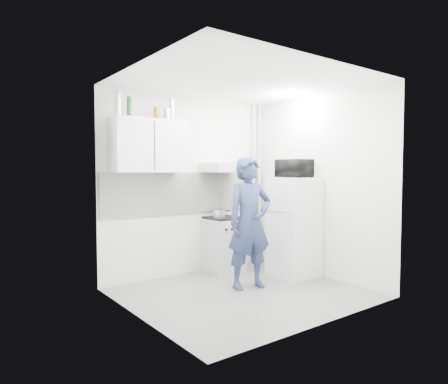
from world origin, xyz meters
TOP-DOWN VIEW (x-y plane):
  - floor at (0.00, 0.00)m, footprint 2.80×2.80m
  - ceiling at (0.00, 0.00)m, footprint 2.80×2.80m
  - wall_back at (0.00, 1.25)m, footprint 2.80×0.00m
  - wall_left at (-1.40, 0.00)m, footprint 0.00×2.60m
  - wall_right at (1.40, 0.00)m, footprint 0.00×2.60m
  - person at (0.21, 0.14)m, footprint 0.68×0.52m
  - stove at (0.44, 1.00)m, footprint 0.50×0.50m
  - fridge at (1.10, 0.20)m, footprint 0.60×0.60m
  - stove_top at (0.44, 1.00)m, footprint 0.48×0.48m
  - saucepan at (0.39, 1.06)m, footprint 0.19×0.19m
  - microwave at (1.10, 0.20)m, footprint 0.48×0.33m
  - bottle_a at (-1.17, 1.07)m, footprint 0.08×0.08m
  - bottle_b at (-1.01, 1.07)m, footprint 0.07×0.07m
  - canister_a at (-0.63, 1.07)m, footprint 0.07×0.07m
  - canister_b at (-0.47, 1.07)m, footprint 0.09×0.09m
  - bottle_e at (-0.39, 1.07)m, footprint 0.08×0.08m
  - upper_cabinet at (-0.75, 1.07)m, footprint 1.00×0.35m
  - range_hood at (0.45, 1.00)m, footprint 0.60×0.50m
  - backsplash at (0.00, 1.24)m, footprint 2.74×0.03m
  - pipe_a at (1.30, 1.17)m, footprint 0.05×0.05m
  - pipe_b at (1.18, 1.17)m, footprint 0.04×0.04m
  - ceiling_spot_fixture at (1.00, 0.20)m, footprint 0.10×0.10m

SIDE VIEW (x-z plane):
  - floor at x=0.00m, z-range 0.00..0.00m
  - stove at x=0.44m, z-range 0.00..0.80m
  - fridge at x=1.10m, z-range 0.00..1.42m
  - stove_top at x=0.44m, z-range 0.80..0.83m
  - person at x=0.21m, z-range 0.00..1.70m
  - saucepan at x=0.39m, z-range 0.83..0.93m
  - backsplash at x=0.00m, z-range 0.90..1.50m
  - wall_left at x=-1.40m, z-range 0.00..2.60m
  - wall_right at x=1.40m, z-range 0.00..2.60m
  - pipe_a at x=1.30m, z-range 0.00..2.60m
  - pipe_b at x=1.18m, z-range 0.00..2.60m
  - wall_back at x=0.00m, z-range -0.10..2.70m
  - microwave at x=1.10m, z-range 1.42..1.68m
  - range_hood at x=0.45m, z-range 1.50..1.64m
  - upper_cabinet at x=-0.75m, z-range 1.50..2.20m
  - canister_b at x=-0.47m, z-range 2.20..2.37m
  - canister_a at x=-0.63m, z-range 2.20..2.37m
  - bottle_b at x=-1.01m, z-range 2.20..2.47m
  - bottle_e at x=-0.39m, z-range 2.20..2.51m
  - bottle_a at x=-1.17m, z-range 2.20..2.53m
  - ceiling_spot_fixture at x=1.00m, z-range 2.56..2.58m
  - ceiling at x=0.00m, z-range 2.60..2.60m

